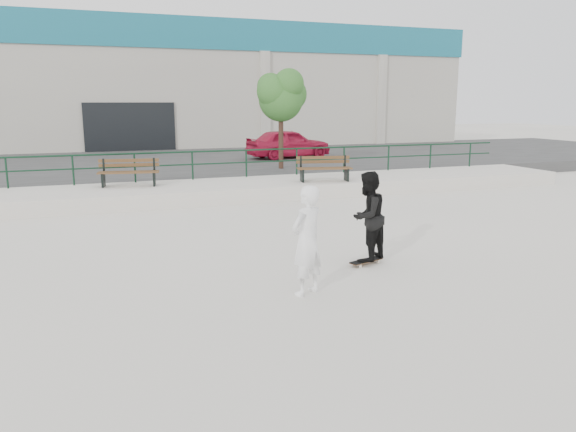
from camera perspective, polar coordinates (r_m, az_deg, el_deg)
name	(u,v)px	position (r m, az deg, el deg)	size (l,w,h in m)	color
ground	(253,288)	(10.09, -3.53, -7.32)	(120.00, 120.00, 0.00)	silver
ledge	(171,194)	(19.09, -11.82, 2.25)	(30.00, 3.00, 0.50)	beige
parking_strip	(143,166)	(27.45, -14.51, 4.91)	(60.00, 14.00, 0.50)	#363636
railing	(164,160)	(20.24, -12.50, 5.58)	(28.00, 0.06, 1.03)	#133421
commercial_building	(118,82)	(41.25, -16.92, 12.92)	(44.20, 16.33, 8.00)	beige
bench_left	(129,173)	(19.36, -15.87, 4.27)	(2.03, 0.90, 0.90)	#50341B
bench_right	(324,169)	(19.85, 3.69, 4.82)	(1.99, 0.94, 0.88)	#50341B
tree	(281,94)	(23.50, -0.67, 12.27)	(2.29, 2.03, 4.07)	#442E22
red_car	(288,143)	(28.00, 0.03, 7.39)	(1.69, 4.19, 1.43)	#B71639
skateboard	(366,261)	(11.57, 7.94, -4.54)	(0.80, 0.43, 0.09)	black
standing_skater	(367,216)	(11.35, 8.07, -0.04)	(0.88, 0.69, 1.81)	black
seated_skater	(307,241)	(9.52, 1.92, -2.52)	(0.69, 0.45, 1.89)	white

